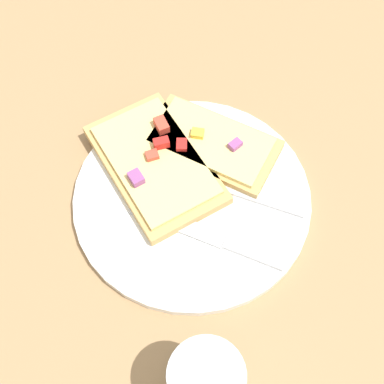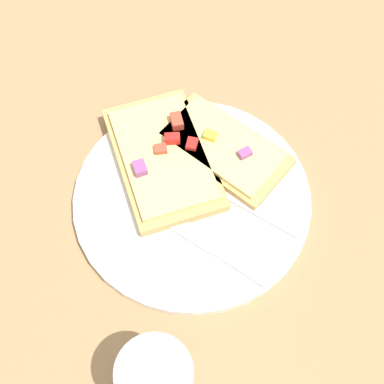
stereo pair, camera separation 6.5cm
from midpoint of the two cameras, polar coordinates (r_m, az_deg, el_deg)
name	(u,v)px [view 1 (the left image)]	position (r m, az deg, el deg)	size (l,w,h in m)	color
ground_plane	(192,200)	(0.67, -2.77, -1.15)	(4.00, 4.00, 0.00)	#9E7A51
plate	(192,198)	(0.67, -2.79, -0.91)	(0.29, 0.29, 0.01)	white
fork	(218,185)	(0.66, -0.01, 0.46)	(0.19, 0.09, 0.01)	silver
knife	(218,239)	(0.63, -0.12, -5.34)	(0.19, 0.08, 0.01)	silver
pizza_slice_main	(157,161)	(0.68, -6.49, 3.05)	(0.21, 0.16, 0.03)	tan
pizza_slice_corner	(211,144)	(0.69, -0.64, 4.93)	(0.18, 0.13, 0.03)	tan
crumb_scatter	(198,182)	(0.66, -2.16, 0.82)	(0.09, 0.09, 0.01)	tan
drinking_glass	(205,384)	(0.55, -2.14, -20.09)	(0.07, 0.07, 0.10)	silver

